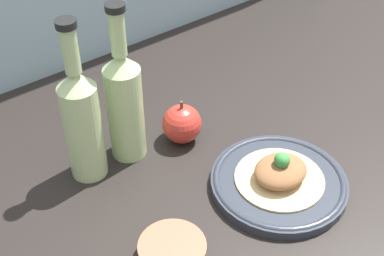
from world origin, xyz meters
The scene contains 7 objects.
ground_plane centered at (0.00, 0.00, -2.00)cm, with size 180.00×110.00×4.00cm, color black.
plate centered at (9.08, -6.01, 1.14)cm, with size 24.50×24.50×2.15cm.
plated_food centered at (9.08, -6.01, 3.59)cm, with size 16.00×16.00×6.12cm.
cider_bottle_left centered at (-15.50, 18.48, 12.01)cm, with size 6.71×6.71×31.15cm.
cider_bottle_right centered at (-6.88, 18.48, 12.01)cm, with size 6.71×6.71×31.15cm.
apple centered at (3.44, 15.17, 3.89)cm, with size 7.77×7.77×9.25cm.
dipping_bowl centered at (-15.11, -6.71, 1.51)cm, with size 10.75×10.75×3.03cm.
Camera 1 is at (-44.77, -49.55, 69.27)cm, focal length 50.00 mm.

